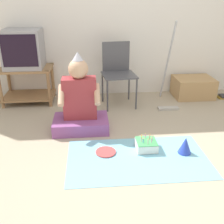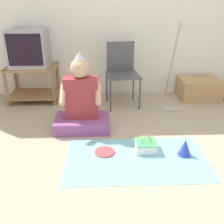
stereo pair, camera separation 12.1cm
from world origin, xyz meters
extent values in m
plane|color=tan|center=(0.00, 0.00, 0.00)|extent=(16.00, 16.00, 0.00)
cube|color=white|center=(0.00, 2.13, 1.27)|extent=(6.40, 0.06, 2.55)
cube|color=#997047|center=(-1.37, 1.86, 0.49)|extent=(0.71, 0.49, 0.03)
cube|color=#997047|center=(-1.37, 1.86, 0.09)|extent=(0.71, 0.49, 0.02)
cylinder|color=#997047|center=(-1.69, 1.64, 0.25)|extent=(0.04, 0.04, 0.51)
cylinder|color=#997047|center=(-1.04, 1.64, 0.25)|extent=(0.04, 0.04, 0.51)
cylinder|color=#997047|center=(-1.69, 2.07, 0.25)|extent=(0.04, 0.04, 0.51)
cylinder|color=#997047|center=(-1.04, 2.07, 0.25)|extent=(0.04, 0.04, 0.51)
cube|color=#99999E|center=(-1.37, 1.86, 0.76)|extent=(0.51, 0.46, 0.51)
cube|color=black|center=(-1.37, 1.63, 0.78)|extent=(0.45, 0.01, 0.41)
cube|color=#4C4C51|center=(-0.09, 1.60, 0.44)|extent=(0.48, 0.47, 0.02)
cube|color=#4C4C51|center=(-0.11, 1.80, 0.64)|extent=(0.38, 0.06, 0.41)
cylinder|color=#4C4C51|center=(-0.26, 1.39, 0.22)|extent=(0.02, 0.02, 0.44)
cylinder|color=#4C4C51|center=(0.13, 1.43, 0.22)|extent=(0.02, 0.02, 0.44)
cylinder|color=#4C4C51|center=(-0.31, 1.77, 0.22)|extent=(0.02, 0.02, 0.44)
cylinder|color=#4C4C51|center=(0.08, 1.81, 0.22)|extent=(0.02, 0.02, 0.44)
cube|color=tan|center=(1.07, 1.85, 0.15)|extent=(0.57, 0.45, 0.30)
cube|color=#B2ADA3|center=(0.57, 1.39, 0.01)|extent=(0.28, 0.09, 0.03)
cylinder|color=#B7B7BC|center=(0.57, 1.61, 0.59)|extent=(0.03, 0.46, 1.13)
cube|color=#8C4C8C|center=(-0.61, 0.91, 0.07)|extent=(0.62, 0.41, 0.14)
cube|color=#993338|center=(-0.61, 0.95, 0.37)|extent=(0.37, 0.19, 0.47)
sphere|color=tan|center=(-0.61, 0.95, 0.70)|extent=(0.22, 0.22, 0.22)
cone|color=silver|center=(-0.61, 0.95, 0.84)|extent=(0.12, 0.12, 0.09)
cylinder|color=tan|center=(-0.80, 0.85, 0.45)|extent=(0.06, 0.25, 0.20)
cylinder|color=tan|center=(-0.42, 0.85, 0.45)|extent=(0.06, 0.25, 0.20)
cube|color=#7FC6E0|center=(-0.06, 0.26, 0.00)|extent=(1.33, 0.76, 0.01)
cube|color=white|center=(0.05, 0.41, 0.05)|extent=(0.20, 0.20, 0.08)
cube|color=#4CB266|center=(0.05, 0.41, 0.09)|extent=(0.20, 0.20, 0.01)
cylinder|color=#E58CCC|center=(0.11, 0.42, 0.12)|extent=(0.01, 0.01, 0.05)
sphere|color=#FFCC4C|center=(0.11, 0.42, 0.15)|extent=(0.01, 0.01, 0.01)
cylinder|color=#EA4C4C|center=(0.09, 0.45, 0.12)|extent=(0.01, 0.01, 0.05)
sphere|color=#FFCC4C|center=(0.09, 0.45, 0.15)|extent=(0.01, 0.01, 0.01)
cylinder|color=#E58CCC|center=(0.05, 0.47, 0.12)|extent=(0.01, 0.01, 0.05)
sphere|color=#FFCC4C|center=(0.05, 0.47, 0.15)|extent=(0.01, 0.01, 0.01)
cylinder|color=yellow|center=(0.01, 0.45, 0.12)|extent=(0.01, 0.01, 0.05)
sphere|color=#FFCC4C|center=(0.01, 0.45, 0.15)|extent=(0.01, 0.01, 0.01)
cylinder|color=#E58CCC|center=(0.00, 0.41, 0.12)|extent=(0.01, 0.01, 0.05)
sphere|color=#FFCC4C|center=(0.00, 0.41, 0.15)|extent=(0.01, 0.01, 0.01)
cylinder|color=#4C7FE5|center=(0.01, 0.38, 0.12)|extent=(0.01, 0.01, 0.05)
sphere|color=#FFCC4C|center=(0.01, 0.38, 0.15)|extent=(0.01, 0.01, 0.01)
cylinder|color=#E58CCC|center=(0.05, 0.36, 0.12)|extent=(0.01, 0.01, 0.05)
sphere|color=#FFCC4C|center=(0.05, 0.36, 0.15)|extent=(0.01, 0.01, 0.01)
cylinder|color=#E58CCC|center=(0.09, 0.37, 0.12)|extent=(0.01, 0.01, 0.05)
sphere|color=#FFCC4C|center=(0.09, 0.37, 0.15)|extent=(0.01, 0.01, 0.01)
cone|color=blue|center=(0.41, 0.31, 0.09)|extent=(0.13, 0.13, 0.16)
cylinder|color=#D84C4C|center=(-0.36, 0.38, 0.01)|extent=(0.20, 0.20, 0.01)
camera|label=1|loc=(-0.50, -1.81, 1.42)|focal=42.00mm
camera|label=2|loc=(-0.37, -1.82, 1.42)|focal=42.00mm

